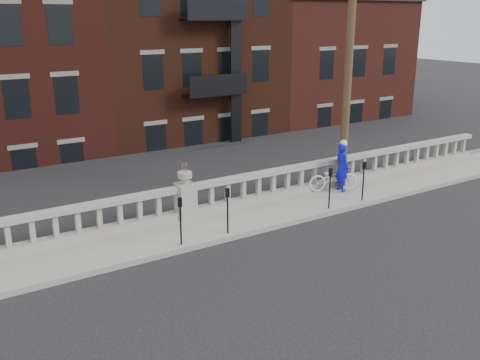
{
  "coord_description": "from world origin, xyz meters",
  "views": [
    {
      "loc": [
        -6.97,
        -10.16,
        6.19
      ],
      "look_at": [
        1.52,
        3.2,
        1.31
      ],
      "focal_mm": 40.0,
      "sensor_mm": 36.0,
      "label": 1
    }
  ],
  "objects": [
    {
      "name": "ground",
      "position": [
        0.0,
        0.0,
        0.0
      ],
      "size": [
        120.0,
        120.0,
        0.0
      ],
      "primitive_type": "plane",
      "color": "black",
      "rests_on": "ground"
    },
    {
      "name": "sidewalk",
      "position": [
        0.0,
        3.0,
        0.07
      ],
      "size": [
        32.0,
        2.2,
        0.15
      ],
      "primitive_type": "cube",
      "color": "gray",
      "rests_on": "ground"
    },
    {
      "name": "parking_meter_c",
      "position": [
        4.3,
        2.15,
        1.0
      ],
      "size": [
        0.1,
        0.09,
        1.36
      ],
      "color": "black",
      "rests_on": "sidewalk"
    },
    {
      "name": "parking_meter_a",
      "position": [
        -1.06,
        2.15,
        1.0
      ],
      "size": [
        0.1,
        0.09,
        1.36
      ],
      "color": "black",
      "rests_on": "sidewalk"
    },
    {
      "name": "utility_pole",
      "position": [
        6.2,
        3.6,
        5.24
      ],
      "size": [
        1.6,
        0.28,
        10.0
      ],
      "color": "#422D1E",
      "rests_on": "sidewalk"
    },
    {
      "name": "planter_pedestal",
      "position": [
        0.0,
        3.95,
        0.83
      ],
      "size": [
        0.55,
        0.55,
        1.76
      ],
      "color": "gray",
      "rests_on": "sidewalk"
    },
    {
      "name": "parking_meter_d",
      "position": [
        5.8,
        2.15,
        1.0
      ],
      "size": [
        0.1,
        0.09,
        1.36
      ],
      "color": "black",
      "rests_on": "sidewalk"
    },
    {
      "name": "lower_level",
      "position": [
        0.56,
        23.04,
        2.63
      ],
      "size": [
        80.0,
        44.0,
        20.8
      ],
      "color": "#605E59",
      "rests_on": "ground"
    },
    {
      "name": "cyclist",
      "position": [
        5.91,
        3.32,
        1.03
      ],
      "size": [
        0.52,
        0.7,
        1.76
      ],
      "primitive_type": "imported",
      "rotation": [
        0.0,
        0.0,
        1.41
      ],
      "color": "#0D13CF",
      "rests_on": "sidewalk"
    },
    {
      "name": "parking_meter_b",
      "position": [
        0.44,
        2.15,
        1.0
      ],
      "size": [
        0.1,
        0.09,
        1.36
      ],
      "color": "black",
      "rests_on": "sidewalk"
    },
    {
      "name": "bicycle",
      "position": [
        5.67,
        3.48,
        0.63
      ],
      "size": [
        1.92,
        1.25,
        0.95
      ],
      "primitive_type": "imported",
      "rotation": [
        0.0,
        0.0,
        1.2
      ],
      "color": "white",
      "rests_on": "sidewalk"
    },
    {
      "name": "balustrade",
      "position": [
        0.0,
        3.95,
        0.64
      ],
      "size": [
        28.0,
        0.34,
        1.03
      ],
      "color": "gray",
      "rests_on": "sidewalk"
    }
  ]
}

